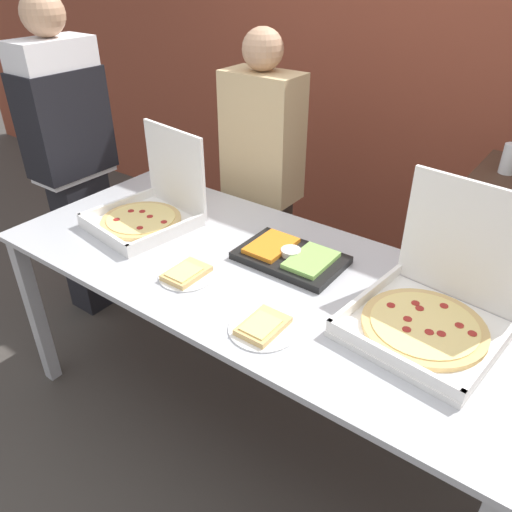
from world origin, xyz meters
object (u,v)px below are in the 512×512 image
object	(u,v)px
veggie_tray	(291,256)
soda_can_silver	(510,159)
pizza_box_far_left	(435,305)
pizza_box_near_left	(150,208)
person_guest_cap	(262,183)
paper_plate_front_left	(263,327)
paper_plate_front_right	(186,274)
person_server_vest	(70,150)

from	to	relation	value
veggie_tray	soda_can_silver	bearing A→B (deg)	52.60
pizza_box_far_left	pizza_box_near_left	distance (m)	1.28
soda_can_silver	veggie_tray	bearing A→B (deg)	-127.40
soda_can_silver	pizza_box_near_left	bearing A→B (deg)	-146.25
pizza_box_near_left	person_guest_cap	distance (m)	0.70
veggie_tray	paper_plate_front_left	bearing A→B (deg)	-68.88
person_guest_cap	paper_plate_front_right	bearing A→B (deg)	108.49
paper_plate_front_right	person_server_vest	xyz separation A→B (m)	(-1.19, 0.38, 0.13)
veggie_tray	pizza_box_far_left	bearing A→B (deg)	-5.23
pizza_box_near_left	person_server_vest	xyz separation A→B (m)	(-0.76, 0.15, 0.07)
person_guest_cap	pizza_box_far_left	bearing A→B (deg)	150.92
paper_plate_front_left	veggie_tray	bearing A→B (deg)	111.12
pizza_box_far_left	veggie_tray	size ratio (longest dim) A/B	1.24
soda_can_silver	person_guest_cap	distance (m)	1.20
pizza_box_far_left	person_guest_cap	distance (m)	1.33
paper_plate_front_right	person_guest_cap	distance (m)	0.97
soda_can_silver	pizza_box_far_left	bearing A→B (deg)	-88.64
soda_can_silver	person_server_vest	world-z (taller)	person_server_vest
veggie_tray	pizza_box_near_left	bearing A→B (deg)	-172.02
paper_plate_front_left	soda_can_silver	xyz separation A→B (m)	(0.41, 1.16, 0.32)
person_guest_cap	person_server_vest	size ratio (longest dim) A/B	0.92
pizza_box_near_left	veggie_tray	distance (m)	0.70
pizza_box_near_left	soda_can_silver	distance (m)	1.54
paper_plate_front_left	person_guest_cap	distance (m)	1.23
paper_plate_front_right	person_server_vest	world-z (taller)	person_server_vest
person_server_vest	paper_plate_front_left	bearing A→B (deg)	74.05
pizza_box_near_left	soda_can_silver	xyz separation A→B (m)	(1.27, 0.85, 0.26)
paper_plate_front_left	paper_plate_front_right	bearing A→B (deg)	169.00
paper_plate_front_right	pizza_box_far_left	bearing A→B (deg)	17.91
person_guest_cap	person_server_vest	xyz separation A→B (m)	(-0.89, -0.54, 0.15)
pizza_box_far_left	paper_plate_front_right	size ratio (longest dim) A/B	2.42
veggie_tray	person_guest_cap	bearing A→B (deg)	133.79
pizza_box_far_left	paper_plate_front_right	world-z (taller)	pizza_box_far_left
pizza_box_far_left	veggie_tray	distance (m)	0.60
soda_can_silver	paper_plate_front_left	bearing A→B (deg)	-109.69
pizza_box_far_left	veggie_tray	world-z (taller)	pizza_box_far_left
pizza_box_near_left	veggie_tray	world-z (taller)	pizza_box_near_left
pizza_box_near_left	person_guest_cap	size ratio (longest dim) A/B	0.29
paper_plate_front_right	veggie_tray	xyz separation A→B (m)	(0.26, 0.33, 0.01)
pizza_box_far_left	veggie_tray	xyz separation A→B (m)	(-0.59, 0.05, -0.06)
paper_plate_front_right	soda_can_silver	bearing A→B (deg)	52.39
pizza_box_far_left	person_guest_cap	size ratio (longest dim) A/B	0.32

